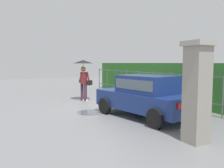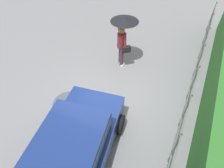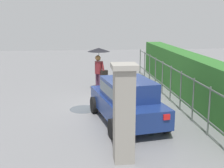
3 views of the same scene
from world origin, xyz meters
name	(u,v)px [view 2 (image 2 of 3)]	position (x,y,z in m)	size (l,w,h in m)	color
ground_plane	(104,102)	(0.00, 0.00, 0.00)	(40.00, 40.00, 0.00)	slate
car	(73,149)	(2.19, 0.32, 0.80)	(3.93, 2.36, 1.48)	navy
pedestrian	(123,31)	(-2.22, -0.31, 1.51)	(1.03, 1.03, 2.05)	#47283D
fence_section	(190,95)	(-0.83, 2.54, 0.83)	(11.39, 0.05, 1.50)	#59605B
hedge_row	(224,102)	(-0.83, 3.45, 0.95)	(12.34, 0.90, 1.90)	#2D6B28
puddle_near	(68,103)	(0.57, -1.10, 0.00)	(1.08, 1.08, 0.00)	#4C545B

